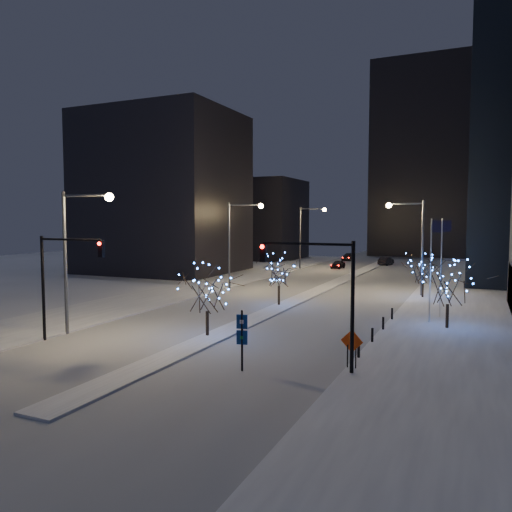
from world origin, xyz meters
The scene contains 25 objects.
ground centered at (0.00, 0.00, 0.00)m, with size 160.00×160.00×0.00m, color white.
road centered at (0.00, 35.00, 0.01)m, with size 20.00×130.00×0.02m, color #ACB1BB.
median centered at (0.00, 30.00, 0.07)m, with size 2.00×80.00×0.15m, color white.
east_sidewalk centered at (15.00, 20.00, 0.07)m, with size 10.00×90.00×0.15m, color white.
west_sidewalk centered at (-14.00, 20.00, 0.07)m, with size 8.00×90.00×0.15m, color white.
filler_west_near centered at (-28.00, 40.00, 12.00)m, with size 22.00×18.00×24.00m, color black.
filler_west_far centered at (-26.00, 70.00, 8.00)m, with size 18.00×16.00×16.00m, color black.
horizon_block centered at (6.00, 92.00, 21.00)m, with size 24.00×14.00×42.00m, color black.
street_lamp_w_near centered at (-8.94, 2.00, 6.50)m, with size 4.40×0.56×10.00m.
street_lamp_w_mid centered at (-8.94, 27.00, 6.50)m, with size 4.40×0.56×10.00m.
street_lamp_w_far centered at (-8.94, 52.00, 6.50)m, with size 4.40×0.56×10.00m.
street_lamp_east centered at (10.08, 30.00, 6.45)m, with size 3.90×0.56×10.00m.
traffic_signal_west centered at (-8.44, 0.00, 4.76)m, with size 5.26×0.43×7.00m.
traffic_signal_east centered at (8.94, 1.00, 4.76)m, with size 5.26×0.43×7.00m.
flagpoles centered at (13.37, 17.25, 4.80)m, with size 1.35×2.60×8.00m.
bollards centered at (10.20, 10.00, 0.60)m, with size 0.16×12.16×0.90m.
car_near centered at (-4.62, 55.37, 0.67)m, with size 1.58×3.94×1.34m, color black.
car_mid centered at (1.50, 64.88, 0.71)m, with size 1.51×4.34×1.43m, color black.
car_far centered at (-6.90, 71.70, 0.67)m, with size 1.88×4.62×1.34m, color black.
holiday_tree_median_near centered at (-0.50, 5.22, 3.42)m, with size 5.52×5.52×5.20m.
holiday_tree_median_far centered at (-0.50, 18.60, 3.28)m, with size 4.54×4.54×4.77m.
holiday_tree_plaza_near centered at (14.38, 14.47, 3.48)m, with size 4.86×4.86×5.23m.
holiday_tree_plaza_far centered at (11.24, 28.81, 2.92)m, with size 4.28×4.28×4.33m.
wayfinding_sign centered at (5.00, -0.70, 2.02)m, with size 0.59×0.21×3.30m.
construction_sign centered at (10.30, 1.83, 1.40)m, with size 1.26×0.23×2.08m.
Camera 1 is at (16.34, -24.18, 8.13)m, focal length 35.00 mm.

